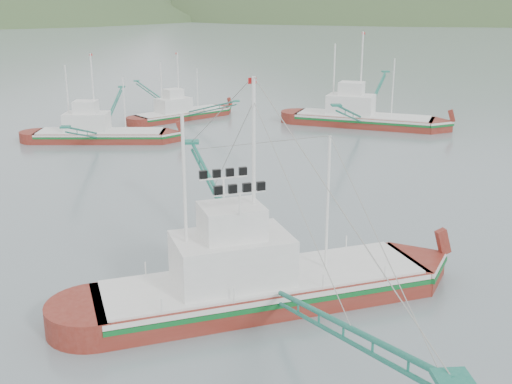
{
  "coord_description": "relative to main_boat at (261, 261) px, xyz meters",
  "views": [
    {
      "loc": [
        -3.2,
        -32.71,
        15.35
      ],
      "look_at": [
        0.0,
        6.0,
        3.2
      ],
      "focal_mm": 45.0,
      "sensor_mm": 36.0,
      "label": 1
    }
  ],
  "objects": [
    {
      "name": "main_boat",
      "position": [
        0.0,
        0.0,
        0.0
      ],
      "size": [
        17.7,
        30.46,
        12.55
      ],
      "rotation": [
        0.0,
        0.0,
        0.25
      ],
      "color": "maroon",
      "rests_on": "ground"
    },
    {
      "name": "bg_boat_left",
      "position": [
        -13.98,
        38.74,
        -0.96
      ],
      "size": [
        13.93,
        24.75,
        10.03
      ],
      "rotation": [
        0.0,
        0.0,
        -0.08
      ],
      "color": "maroon",
      "rests_on": "ground"
    },
    {
      "name": "bg_boat_right",
      "position": [
        16.19,
        44.47,
        0.08
      ],
      "size": [
        16.59,
        27.75,
        11.86
      ],
      "rotation": [
        0.0,
        0.0,
        -0.43
      ],
      "color": "maroon",
      "rests_on": "ground"
    },
    {
      "name": "ridge_distant",
      "position": [
        30.49,
        562.95,
        -2.34
      ],
      "size": [
        960.0,
        400.0,
        240.0
      ],
      "primitive_type": "ellipsoid",
      "color": "slate",
      "rests_on": "ground"
    },
    {
      "name": "ground",
      "position": [
        0.49,
        2.95,
        -2.34
      ],
      "size": [
        1200.0,
        1200.0,
        0.0
      ],
      "primitive_type": "plane",
      "color": "slate",
      "rests_on": "ground"
    },
    {
      "name": "bg_boat_far",
      "position": [
        -5.48,
        50.69,
        -0.43
      ],
      "size": [
        16.23,
        19.82,
        8.96
      ],
      "rotation": [
        0.0,
        0.0,
        0.61
      ],
      "color": "maroon",
      "rests_on": "ground"
    }
  ]
}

